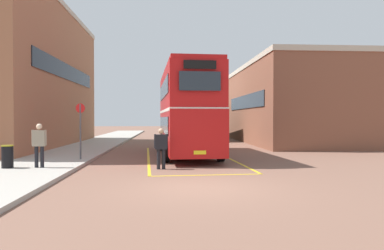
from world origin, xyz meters
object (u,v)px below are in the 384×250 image
pedestrian_boarding (161,146)px  single_deck_bus (204,122)px  double_decker_bus (186,110)px  bus_stop_sign (80,126)px  pedestrian_waiting_near (39,142)px  litter_bin (7,156)px

pedestrian_boarding → single_deck_bus: bearing=79.4°
double_decker_bus → pedestrian_boarding: double_decker_bus is taller
pedestrian_boarding → bus_stop_sign: bus_stop_sign is taller
single_deck_bus → pedestrian_waiting_near: (-8.49, -20.45, -0.51)m
litter_bin → bus_stop_sign: size_ratio=0.34×
pedestrian_boarding → pedestrian_waiting_near: bearing=-177.4°
bus_stop_sign → litter_bin: bearing=-125.3°
litter_bin → double_decker_bus: bearing=38.4°
double_decker_bus → single_deck_bus: double_decker_bus is taller
double_decker_bus → single_deck_bus: size_ratio=1.18×
pedestrian_boarding → litter_bin: 5.91m
double_decker_bus → litter_bin: double_decker_bus is taller
pedestrian_waiting_near → litter_bin: pedestrian_waiting_near is taller
single_deck_bus → pedestrian_boarding: (-3.78, -20.23, -0.69)m
pedestrian_boarding → litter_bin: (-5.90, -0.25, -0.37)m
double_decker_bus → pedestrian_boarding: bearing=-103.5°
litter_bin → bus_stop_sign: 3.77m
bus_stop_sign → single_deck_bus: bearing=66.6°
pedestrian_waiting_near → pedestrian_boarding: bearing=2.6°
pedestrian_boarding → pedestrian_waiting_near: 4.72m
double_decker_bus → pedestrian_boarding: size_ratio=6.31×
pedestrian_waiting_near → bus_stop_sign: bus_stop_sign is taller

